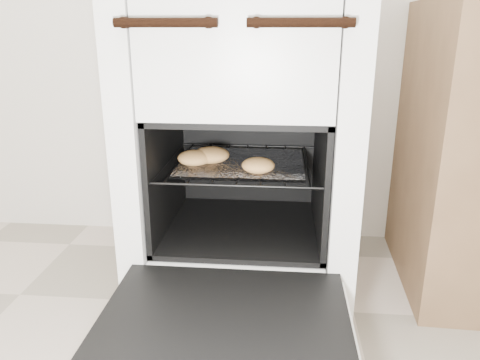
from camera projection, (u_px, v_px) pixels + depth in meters
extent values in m
cube|color=white|center=(245.00, 144.00, 1.36)|extent=(0.59, 0.63, 0.90)
cylinder|color=black|center=(165.00, 23.00, 0.95)|extent=(0.22, 0.02, 0.02)
cylinder|color=black|center=(301.00, 23.00, 0.93)|extent=(0.22, 0.02, 0.02)
cube|color=black|center=(224.00, 321.00, 0.96)|extent=(0.51, 0.39, 0.02)
cube|color=white|center=(224.00, 329.00, 0.96)|extent=(0.53, 0.41, 0.02)
cylinder|color=black|center=(168.00, 161.00, 1.32)|extent=(0.01, 0.41, 0.01)
cylinder|color=black|center=(319.00, 165.00, 1.28)|extent=(0.01, 0.41, 0.01)
cylinder|color=black|center=(235.00, 186.00, 1.11)|extent=(0.42, 0.01, 0.01)
cylinder|color=black|center=(248.00, 146.00, 1.48)|extent=(0.42, 0.01, 0.01)
cylinder|color=black|center=(180.00, 161.00, 1.31)|extent=(0.01, 0.39, 0.01)
cylinder|color=black|center=(201.00, 162.00, 1.31)|extent=(0.01, 0.39, 0.01)
cylinder|color=black|center=(222.00, 162.00, 1.30)|extent=(0.01, 0.39, 0.01)
cylinder|color=black|center=(243.00, 163.00, 1.30)|extent=(0.01, 0.39, 0.01)
cylinder|color=black|center=(264.00, 164.00, 1.29)|extent=(0.01, 0.39, 0.01)
cylinder|color=black|center=(285.00, 164.00, 1.29)|extent=(0.01, 0.39, 0.01)
cylinder|color=black|center=(307.00, 165.00, 1.28)|extent=(0.01, 0.39, 0.01)
cube|color=white|center=(242.00, 163.00, 1.28)|extent=(0.33, 0.29, 0.01)
ellipsoid|color=tan|center=(258.00, 165.00, 1.17)|extent=(0.10, 0.10, 0.04)
ellipsoid|color=tan|center=(211.00, 155.00, 1.26)|extent=(0.13, 0.13, 0.04)
ellipsoid|color=tan|center=(194.00, 158.00, 1.24)|extent=(0.09, 0.09, 0.04)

